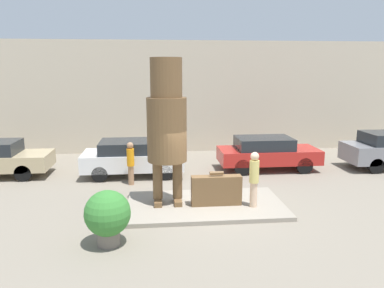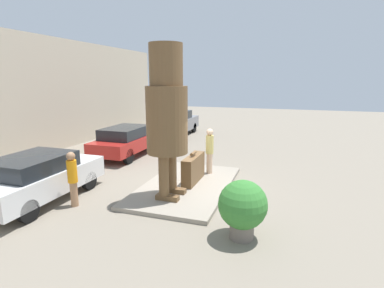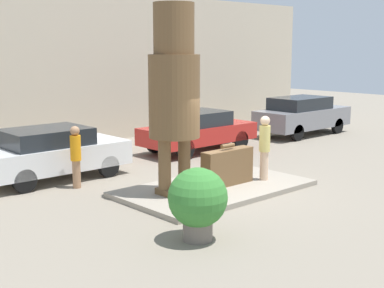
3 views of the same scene
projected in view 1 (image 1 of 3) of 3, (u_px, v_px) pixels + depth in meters
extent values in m
plane|color=gray|center=(205.00, 207.00, 12.06)|extent=(60.00, 60.00, 0.00)
cube|color=gray|center=(205.00, 205.00, 12.05)|extent=(5.01, 2.86, 0.13)
cube|color=beige|center=(184.00, 97.00, 19.94)|extent=(28.00, 0.60, 5.83)
cube|color=brown|center=(158.00, 202.00, 11.97)|extent=(0.24, 0.71, 0.16)
cube|color=brown|center=(178.00, 201.00, 12.03)|extent=(0.24, 0.71, 0.16)
cylinder|color=brown|center=(158.00, 180.00, 11.93)|extent=(0.31, 0.31, 1.24)
cylinder|color=brown|center=(177.00, 179.00, 12.00)|extent=(0.31, 0.31, 1.24)
cylinder|color=brown|center=(167.00, 130.00, 11.64)|extent=(1.24, 1.24, 2.00)
cylinder|color=brown|center=(166.00, 78.00, 11.33)|extent=(0.98, 0.98, 1.20)
cube|color=brown|center=(216.00, 190.00, 11.85)|extent=(1.59, 0.36, 0.94)
cylinder|color=brown|center=(217.00, 173.00, 11.74)|extent=(0.44, 0.11, 0.11)
cylinder|color=beige|center=(253.00, 194.00, 11.70)|extent=(0.23, 0.23, 0.79)
cylinder|color=#DBC66B|center=(254.00, 171.00, 11.55)|extent=(0.30, 0.30, 0.70)
sphere|color=beige|center=(255.00, 156.00, 11.46)|extent=(0.26, 0.26, 0.26)
cylinder|color=black|center=(35.00, 163.00, 16.33)|extent=(0.66, 0.18, 0.66)
cylinder|color=black|center=(23.00, 173.00, 14.79)|extent=(0.66, 0.18, 0.66)
cube|color=silver|center=(133.00, 160.00, 15.57)|extent=(4.12, 1.87, 0.69)
cube|color=#1E2328|center=(128.00, 146.00, 15.44)|extent=(2.27, 1.68, 0.47)
cylinder|color=black|center=(164.00, 162.00, 16.59)|extent=(0.63, 0.18, 0.63)
cylinder|color=black|center=(165.00, 173.00, 14.95)|extent=(0.63, 0.18, 0.63)
cylinder|color=black|center=(105.00, 164.00, 16.34)|extent=(0.63, 0.18, 0.63)
cylinder|color=black|center=(100.00, 174.00, 14.69)|extent=(0.63, 0.18, 0.63)
cube|color=#B2231E|center=(268.00, 155.00, 16.45)|extent=(4.33, 1.80, 0.60)
cube|color=#1E2328|center=(264.00, 143.00, 16.32)|extent=(2.38, 1.62, 0.50)
cylinder|color=black|center=(291.00, 157.00, 17.43)|extent=(0.70, 0.18, 0.70)
cylinder|color=black|center=(304.00, 166.00, 15.85)|extent=(0.70, 0.18, 0.70)
cylinder|color=black|center=(234.00, 158.00, 17.17)|extent=(0.70, 0.18, 0.70)
cylinder|color=black|center=(242.00, 167.00, 15.59)|extent=(0.70, 0.18, 0.70)
cylinder|color=black|center=(356.00, 157.00, 17.43)|extent=(0.67, 0.18, 0.67)
cylinder|color=black|center=(376.00, 166.00, 15.87)|extent=(0.67, 0.18, 0.67)
cylinder|color=#70665B|center=(109.00, 238.00, 9.45)|extent=(0.58, 0.58, 0.36)
sphere|color=#387F33|center=(108.00, 213.00, 9.32)|extent=(1.16, 1.16, 1.16)
cylinder|color=#A87A56|center=(131.00, 175.00, 14.36)|extent=(0.22, 0.22, 0.75)
cylinder|color=orange|center=(130.00, 157.00, 14.22)|extent=(0.28, 0.28, 0.67)
sphere|color=#A87A56|center=(130.00, 145.00, 14.13)|extent=(0.25, 0.25, 0.25)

